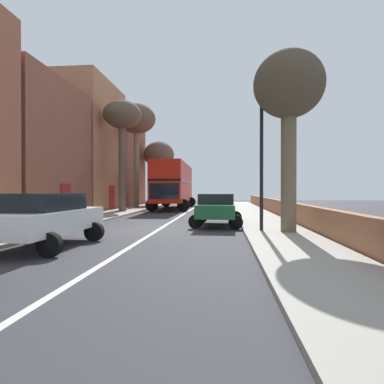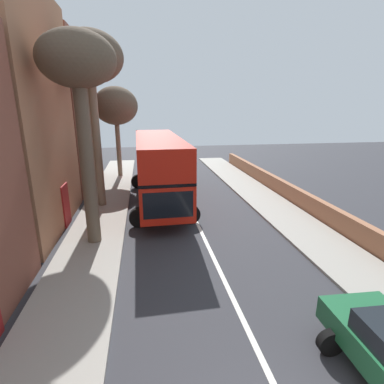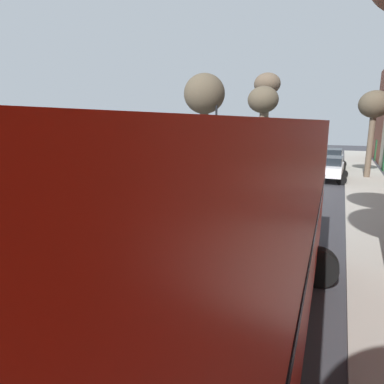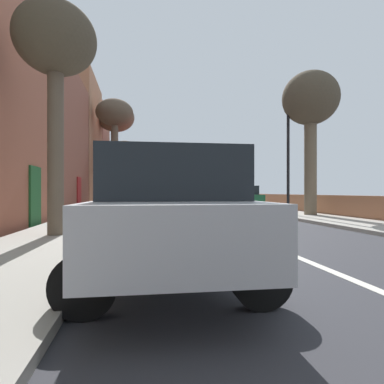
{
  "view_description": "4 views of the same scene",
  "coord_description": "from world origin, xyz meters",
  "px_view_note": "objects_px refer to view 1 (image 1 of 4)",
  "views": [
    {
      "loc": [
        2.77,
        -14.26,
        1.72
      ],
      "look_at": [
        0.62,
        8.23,
        1.58
      ],
      "focal_mm": 30.24,
      "sensor_mm": 36.0,
      "label": 1
    },
    {
      "loc": [
        -2.54,
        -2.75,
        5.75
      ],
      "look_at": [
        0.21,
        14.06,
        0.83
      ],
      "focal_mm": 27.69,
      "sensor_mm": 36.0,
      "label": 2
    },
    {
      "loc": [
        -3.19,
        19.45,
        4.05
      ],
      "look_at": [
        1.43,
        9.06,
        1.62
      ],
      "focal_mm": 31.3,
      "sensor_mm": 36.0,
      "label": 3
    },
    {
      "loc": [
        -2.9,
        -15.59,
        1.22
      ],
      "look_at": [
        1.49,
        10.48,
        1.21
      ],
      "focal_mm": 29.31,
      "sensor_mm": 36.0,
      "label": 4
    }
  ],
  "objects_px": {
    "street_tree_right_3": "(289,91)",
    "lamppost_right": "(262,137)",
    "parked_car_green_right_1": "(217,207)",
    "street_tree_left_6": "(159,155)",
    "street_tree_left_4": "(122,120)",
    "parked_car_white_left_3": "(44,217)",
    "street_tree_left_0": "(136,121)",
    "double_decker_bus": "(174,183)"
  },
  "relations": [
    {
      "from": "street_tree_right_3",
      "to": "lamppost_right",
      "type": "bearing_deg",
      "value": 160.24
    },
    {
      "from": "parked_car_green_right_1",
      "to": "lamppost_right",
      "type": "height_order",
      "value": "lamppost_right"
    },
    {
      "from": "street_tree_left_6",
      "to": "parked_car_green_right_1",
      "type": "bearing_deg",
      "value": -71.68
    },
    {
      "from": "parked_car_green_right_1",
      "to": "street_tree_left_4",
      "type": "xyz_separation_m",
      "value": [
        -7.32,
        8.51,
        6.13
      ]
    },
    {
      "from": "parked_car_white_left_3",
      "to": "street_tree_left_0",
      "type": "relative_size",
      "value": 0.45
    },
    {
      "from": "parked_car_green_right_1",
      "to": "lamppost_right",
      "type": "bearing_deg",
      "value": -52.57
    },
    {
      "from": "street_tree_left_4",
      "to": "street_tree_left_6",
      "type": "height_order",
      "value": "street_tree_left_4"
    },
    {
      "from": "parked_car_green_right_1",
      "to": "parked_car_white_left_3",
      "type": "relative_size",
      "value": 0.94
    },
    {
      "from": "street_tree_left_6",
      "to": "lamppost_right",
      "type": "relative_size",
      "value": 1.14
    },
    {
      "from": "parked_car_green_right_1",
      "to": "parked_car_white_left_3",
      "type": "bearing_deg",
      "value": -128.59
    },
    {
      "from": "street_tree_right_3",
      "to": "street_tree_left_6",
      "type": "relative_size",
      "value": 0.96
    },
    {
      "from": "lamppost_right",
      "to": "street_tree_right_3",
      "type": "bearing_deg",
      "value": -19.76
    },
    {
      "from": "double_decker_bus",
      "to": "parked_car_green_right_1",
      "type": "distance_m",
      "value": 14.46
    },
    {
      "from": "double_decker_bus",
      "to": "lamppost_right",
      "type": "xyz_separation_m",
      "value": [
        6.0,
        -16.11,
        1.45
      ]
    },
    {
      "from": "parked_car_white_left_3",
      "to": "lamppost_right",
      "type": "xyz_separation_m",
      "value": [
        6.8,
        3.91,
        2.88
      ]
    },
    {
      "from": "street_tree_left_0",
      "to": "lamppost_right",
      "type": "xyz_separation_m",
      "value": [
        9.43,
        -15.93,
        -4.27
      ]
    },
    {
      "from": "lamppost_right",
      "to": "parked_car_green_right_1",
      "type": "bearing_deg",
      "value": 127.43
    },
    {
      "from": "parked_car_white_left_3",
      "to": "double_decker_bus",
      "type": "bearing_deg",
      "value": 87.71
    },
    {
      "from": "street_tree_right_3",
      "to": "street_tree_left_4",
      "type": "relative_size",
      "value": 0.83
    },
    {
      "from": "double_decker_bus",
      "to": "street_tree_left_0",
      "type": "xyz_separation_m",
      "value": [
        -3.43,
        -0.18,
        5.72
      ]
    },
    {
      "from": "lamppost_right",
      "to": "street_tree_left_0",
      "type": "bearing_deg",
      "value": 120.62
    },
    {
      "from": "parked_car_green_right_1",
      "to": "street_tree_left_0",
      "type": "height_order",
      "value": "street_tree_left_0"
    },
    {
      "from": "street_tree_right_3",
      "to": "street_tree_left_4",
      "type": "xyz_separation_m",
      "value": [
        -10.1,
        11.22,
        1.52
      ]
    },
    {
      "from": "parked_car_green_right_1",
      "to": "street_tree_right_3",
      "type": "height_order",
      "value": "street_tree_right_3"
    },
    {
      "from": "parked_car_white_left_3",
      "to": "street_tree_left_6",
      "type": "relative_size",
      "value": 0.6
    },
    {
      "from": "double_decker_bus",
      "to": "street_tree_left_0",
      "type": "height_order",
      "value": "street_tree_left_0"
    },
    {
      "from": "double_decker_bus",
      "to": "parked_car_white_left_3",
      "type": "relative_size",
      "value": 2.54
    },
    {
      "from": "parked_car_green_right_1",
      "to": "street_tree_right_3",
      "type": "distance_m",
      "value": 6.03
    },
    {
      "from": "street_tree_left_0",
      "to": "street_tree_left_4",
      "type": "xyz_separation_m",
      "value": [
        0.31,
        -5.07,
        -1.06
      ]
    },
    {
      "from": "double_decker_bus",
      "to": "lamppost_right",
      "type": "height_order",
      "value": "lamppost_right"
    },
    {
      "from": "parked_car_white_left_3",
      "to": "street_tree_left_6",
      "type": "distance_m",
      "value": 28.21
    },
    {
      "from": "street_tree_right_3",
      "to": "parked_car_green_right_1",
      "type": "bearing_deg",
      "value": 135.79
    },
    {
      "from": "lamppost_right",
      "to": "parked_car_white_left_3",
      "type": "bearing_deg",
      "value": -150.1
    },
    {
      "from": "street_tree_left_6",
      "to": "lamppost_right",
      "type": "distance_m",
      "value": 25.49
    },
    {
      "from": "double_decker_bus",
      "to": "street_tree_left_6",
      "type": "height_order",
      "value": "street_tree_left_6"
    },
    {
      "from": "street_tree_left_0",
      "to": "street_tree_right_3",
      "type": "xyz_separation_m",
      "value": [
        10.41,
        -16.29,
        -2.57
      ]
    },
    {
      "from": "parked_car_white_left_3",
      "to": "parked_car_green_right_1",
      "type": "bearing_deg",
      "value": 51.41
    },
    {
      "from": "parked_car_green_right_1",
      "to": "street_tree_left_4",
      "type": "distance_m",
      "value": 12.79
    },
    {
      "from": "parked_car_white_left_3",
      "to": "street_tree_left_4",
      "type": "xyz_separation_m",
      "value": [
        -2.32,
        14.78,
        6.09
      ]
    },
    {
      "from": "double_decker_bus",
      "to": "street_tree_left_4",
      "type": "relative_size",
      "value": 1.31
    },
    {
      "from": "lamppost_right",
      "to": "street_tree_left_4",
      "type": "bearing_deg",
      "value": 130.02
    },
    {
      "from": "double_decker_bus",
      "to": "street_tree_right_3",
      "type": "bearing_deg",
      "value": -67.03
    }
  ]
}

